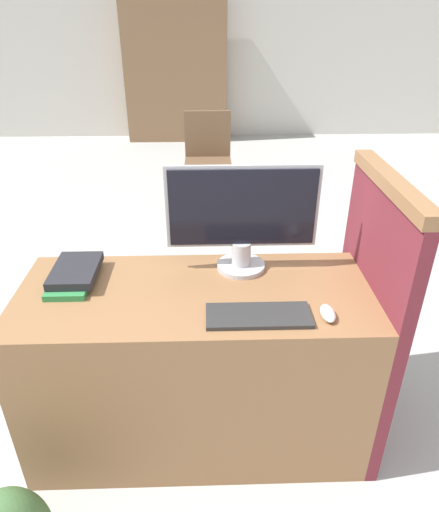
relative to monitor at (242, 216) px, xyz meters
name	(u,v)px	position (x,y,z in m)	size (l,w,h in m)	color
ground_plane	(198,486)	(-0.19, -0.47, -1.00)	(20.00, 20.00, 0.00)	#B2B2AD
wall_back	(200,32)	(-0.19, 5.27, 0.40)	(12.00, 0.06, 2.80)	beige
desk	(197,366)	(-0.19, -0.18, -0.62)	(1.39, 0.59, 0.76)	#8C603D
carrel_divider	(367,313)	(0.52, -0.13, -0.39)	(0.07, 0.69, 1.20)	maroon
monitor	(242,216)	(0.00, 0.00, 0.00)	(0.61, 0.20, 0.45)	#B7B7BC
keyboard	(259,316)	(0.04, -0.35, -0.23)	(0.37, 0.15, 0.02)	#2D2D2D
mouse	(328,313)	(0.28, -0.36, -0.22)	(0.05, 0.10, 0.03)	silver
book_stack	(74,274)	(-0.68, -0.08, -0.21)	(0.18, 0.29, 0.06)	#2D7F42
far_chair	(208,155)	(-0.12, 2.62, -0.52)	(0.44, 0.44, 0.86)	brown
bookshelf_far	(176,74)	(-0.53, 5.03, -0.11)	(1.39, 0.32, 1.79)	#846042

